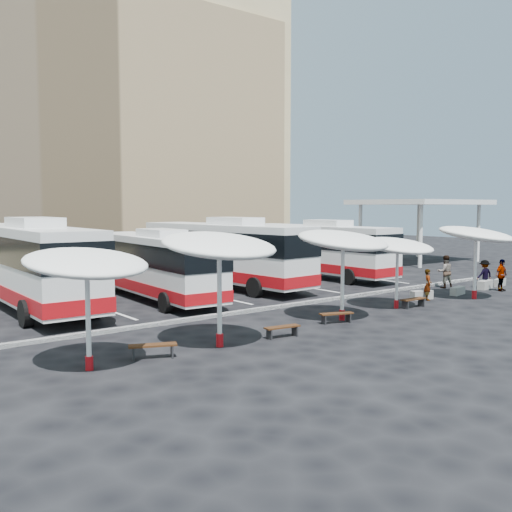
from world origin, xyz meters
TOP-DOWN VIEW (x-y plane):
  - ground at (0.00, 0.00)m, footprint 120.00×120.00m
  - sandstone_building at (0.00, 31.87)m, footprint 42.00×18.25m
  - service_canopy at (24.00, 10.00)m, footprint 10.00×8.00m
  - curb_divider at (0.00, 0.50)m, footprint 34.00×0.25m
  - bay_lines at (0.00, 8.00)m, footprint 24.15×12.00m
  - bus_0 at (-8.55, 7.71)m, footprint 3.28×13.22m
  - bus_1 at (-2.89, 6.34)m, footprint 3.11×11.34m
  - bus_2 at (2.45, 7.91)m, footprint 3.60×12.90m
  - bus_3 at (9.86, 7.80)m, footprint 2.91×11.97m
  - sunshade_0 at (-10.31, -3.69)m, footprint 4.01×4.04m
  - sunshade_1 at (-5.85, -3.76)m, footprint 4.03×4.08m
  - sunshade_2 at (0.62, -3.19)m, footprint 4.02×4.06m
  - sunshade_3 at (4.60, -2.84)m, footprint 3.30×3.34m
  - sunshade_4 at (9.85, -3.59)m, footprint 4.64×4.67m
  - wood_bench_0 at (-8.31, -3.71)m, footprint 1.50×0.95m
  - wood_bench_1 at (-3.35, -4.04)m, footprint 1.38×0.55m
  - wood_bench_2 at (-0.03, -3.49)m, footprint 1.43×0.79m
  - wood_bench_3 at (5.34, -3.22)m, footprint 1.42×0.44m
  - conc_bench_0 at (7.64, -2.03)m, footprint 1.23×0.66m
  - conc_bench_1 at (10.38, -2.31)m, footprint 1.16×0.54m
  - conc_bench_2 at (13.55, -2.03)m, footprint 1.33×0.63m
  - conc_bench_3 at (15.28, -1.97)m, footprint 1.21×0.65m
  - passenger_0 at (7.66, -2.38)m, footprint 0.66×0.67m
  - passenger_1 at (12.05, -0.47)m, footprint 1.15×1.08m
  - passenger_2 at (13.42, -3.04)m, footprint 1.04×0.44m
  - passenger_3 at (13.75, -1.87)m, footprint 1.14×0.80m

SIDE VIEW (x-z plane):
  - ground at x=0.00m, z-range 0.00..0.00m
  - bay_lines at x=0.00m, z-range 0.00..0.01m
  - curb_divider at x=0.00m, z-range 0.00..0.15m
  - conc_bench_1 at x=10.38m, z-range 0.00..0.42m
  - conc_bench_3 at x=15.28m, z-range 0.00..0.43m
  - conc_bench_0 at x=7.64m, z-range 0.00..0.44m
  - conc_bench_2 at x=13.55m, z-range 0.00..0.48m
  - wood_bench_1 at x=-3.35m, z-range 0.11..0.52m
  - wood_bench_2 at x=-0.03m, z-range 0.11..0.54m
  - wood_bench_3 at x=5.34m, z-range 0.11..0.55m
  - wood_bench_0 at x=-8.31m, z-range 0.12..0.57m
  - passenger_0 at x=7.66m, z-range 0.00..1.56m
  - passenger_3 at x=13.75m, z-range 0.00..1.61m
  - passenger_2 at x=13.42m, z-range 0.00..1.77m
  - passenger_1 at x=12.05m, z-range 0.00..1.88m
  - bus_1 at x=-2.89m, z-range 0.04..3.60m
  - bus_3 at x=9.86m, z-range 0.04..3.83m
  - bus_2 at x=2.45m, z-range 0.04..4.09m
  - bus_0 at x=-8.55m, z-range 0.05..4.22m
  - sunshade_3 at x=4.60m, z-range 1.18..4.54m
  - sunshade_0 at x=-10.31m, z-range 1.26..4.87m
  - sunshade_4 at x=9.85m, z-range 1.34..5.15m
  - sunshade_2 at x=0.62m, z-range 1.34..5.19m
  - sunshade_1 at x=-5.85m, z-range 1.39..5.36m
  - service_canopy at x=24.00m, z-range 2.27..7.47m
  - sandstone_building at x=0.00m, z-range -2.17..27.43m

